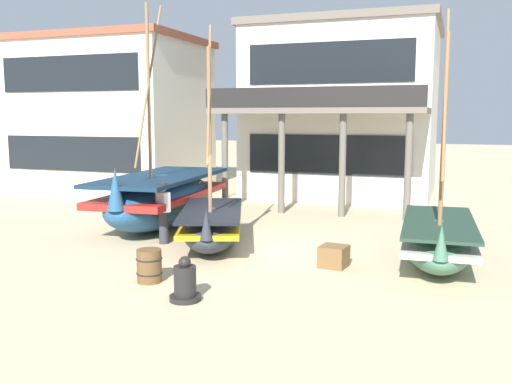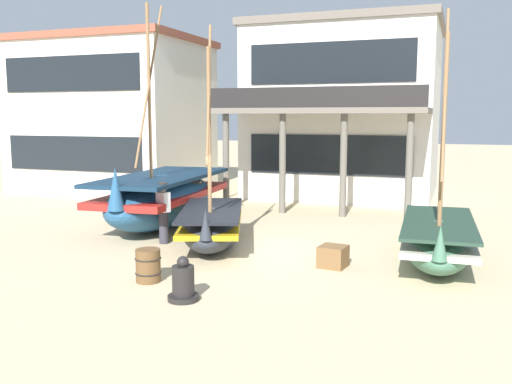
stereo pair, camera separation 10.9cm
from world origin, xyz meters
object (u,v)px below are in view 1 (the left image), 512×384
object	(u,v)px
harbor_building_main	(344,110)
harbor_building_annex	(112,114)
fishing_boat_far_right	(438,239)
fishing_boat_centre_large	(162,198)
fisherman_by_hull	(163,214)
wooden_barrel	(149,266)
cargo_crate	(334,256)
capstan_winch	(185,283)
fishing_boat_near_left	(212,225)

from	to	relation	value
harbor_building_main	harbor_building_annex	bearing A→B (deg)	-170.26
harbor_building_main	fishing_boat_far_right	bearing A→B (deg)	-68.41
harbor_building_main	fishing_boat_centre_large	bearing A→B (deg)	-112.30
fisherman_by_hull	wooden_barrel	xyz separation A→B (m)	(1.47, -3.26, -0.48)
fisherman_by_hull	cargo_crate	xyz separation A→B (m)	(4.88, -0.78, -0.58)
wooden_barrel	cargo_crate	world-z (taller)	wooden_barrel
fishing_boat_centre_large	harbor_building_annex	size ratio (longest dim) A/B	0.81
fishing_boat_centre_large	harbor_building_main	bearing A→B (deg)	67.70
fisherman_by_hull	fishing_boat_far_right	bearing A→B (deg)	2.76
cargo_crate	harbor_building_annex	size ratio (longest dim) A/B	0.07
fishing_boat_far_right	fisherman_by_hull	size ratio (longest dim) A/B	3.48
fishing_boat_centre_large	capstan_winch	size ratio (longest dim) A/B	7.92
capstan_winch	harbor_building_main	xyz separation A→B (m)	(-0.04, 15.68, 3.38)
fishing_boat_near_left	cargo_crate	world-z (taller)	fishing_boat_near_left
fishing_boat_centre_large	cargo_crate	world-z (taller)	fishing_boat_centre_large
capstan_winch	fishing_boat_near_left	bearing A→B (deg)	107.65
fishing_boat_far_right	fisherman_by_hull	distance (m)	7.15
cargo_crate	harbor_building_main	distance (m)	13.05
capstan_winch	harbor_building_annex	xyz separation A→B (m)	(-10.88, 13.82, 3.22)
fishing_boat_near_left	fishing_boat_far_right	distance (m)	5.75
fishing_boat_near_left	harbor_building_annex	bearing A→B (deg)	134.71
cargo_crate	harbor_building_main	bearing A→B (deg)	100.06
fishing_boat_near_left	harbor_building_annex	distance (m)	13.90
fishing_boat_centre_large	fishing_boat_far_right	bearing A→B (deg)	-11.72
fishing_boat_near_left	fishing_boat_centre_large	bearing A→B (deg)	142.88
fisherman_by_hull	capstan_winch	distance (m)	4.93
wooden_barrel	harbor_building_annex	size ratio (longest dim) A/B	0.08
harbor_building_annex	cargo_crate	bearing A→B (deg)	-38.92
fishing_boat_far_right	harbor_building_main	distance (m)	12.51
fishing_boat_far_right	cargo_crate	xyz separation A→B (m)	(-2.26, -1.12, -0.33)
fishing_boat_near_left	capstan_winch	xyz separation A→B (m)	(1.33, -4.17, -0.25)
fishing_boat_centre_large	wooden_barrel	size ratio (longest dim) A/B	9.73
wooden_barrel	cargo_crate	bearing A→B (deg)	36.05
capstan_winch	cargo_crate	bearing A→B (deg)	56.77
fishing_boat_far_right	fisherman_by_hull	bearing A→B (deg)	-177.24
harbor_building_annex	fisherman_by_hull	bearing A→B (deg)	-50.08
fishing_boat_centre_large	wooden_barrel	distance (m)	6.01
fishing_boat_far_right	harbor_building_annex	size ratio (longest dim) A/B	0.70
capstan_winch	wooden_barrel	bearing A→B (deg)	146.97
fishing_boat_near_left	harbor_building_main	size ratio (longest dim) A/B	0.59
wooden_barrel	harbor_building_annex	distance (m)	16.49
fishing_boat_far_right	harbor_building_main	size ratio (longest dim) A/B	0.59
harbor_building_annex	capstan_winch	bearing A→B (deg)	-51.80
harbor_building_main	harbor_building_annex	size ratio (longest dim) A/B	1.17
harbor_building_main	cargo_crate	bearing A→B (deg)	-79.94
fishing_boat_centre_large	harbor_building_main	distance (m)	10.67
fisherman_by_hull	wooden_barrel	distance (m)	3.61
fisherman_by_hull	harbor_building_annex	distance (m)	12.99
fishing_boat_far_right	fishing_boat_centre_large	bearing A→B (deg)	168.28
fishing_boat_near_left	fishing_boat_far_right	world-z (taller)	fishing_boat_far_right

